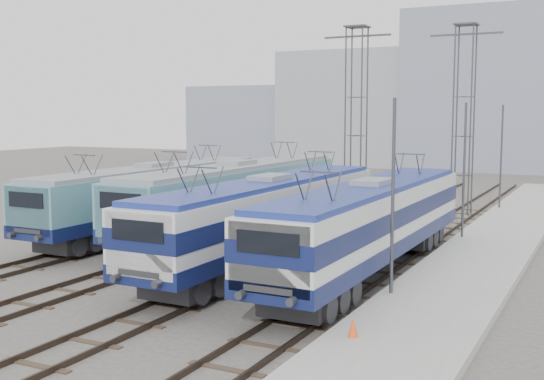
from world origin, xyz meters
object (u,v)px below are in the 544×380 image
at_px(locomotive_center_left, 235,193).
at_px(locomotive_center_right, 268,212).
at_px(mast_mid, 464,173).
at_px(mast_rear, 501,159).
at_px(catenary_tower_east, 464,110).
at_px(locomotive_far_left, 152,193).
at_px(locomotive_far_right, 370,219).
at_px(mast_front, 393,201).
at_px(catenary_tower_west, 356,110).
at_px(safety_cone, 353,327).

height_order(locomotive_center_left, locomotive_center_right, locomotive_center_left).
xyz_separation_m(locomotive_center_left, locomotive_center_right, (4.50, -4.98, -0.03)).
distance_m(mast_mid, mast_rear, 12.00).
bearing_deg(catenary_tower_east, locomotive_far_left, -131.44).
bearing_deg(mast_rear, locomotive_far_right, -95.07).
bearing_deg(catenary_tower_east, locomotive_far_right, -89.24).
xyz_separation_m(locomotive_center_left, catenary_tower_east, (8.75, 13.93, 4.31)).
height_order(locomotive_center_right, mast_rear, mast_rear).
bearing_deg(mast_rear, mast_front, -90.00).
bearing_deg(locomotive_far_right, locomotive_far_left, 164.09).
height_order(locomotive_far_left, catenary_tower_west, catenary_tower_west).
relative_size(locomotive_far_left, locomotive_center_right, 0.99).
relative_size(locomotive_far_left, mast_mid, 2.55).
xyz_separation_m(locomotive_center_right, catenary_tower_west, (-2.25, 16.92, 4.34)).
xyz_separation_m(catenary_tower_west, mast_front, (8.60, -20.00, -3.14)).
xyz_separation_m(locomotive_far_left, mast_front, (15.35, -6.99, 1.28)).
bearing_deg(mast_rear, locomotive_center_right, -106.89).
relative_size(locomotive_center_left, mast_mid, 2.68).
xyz_separation_m(locomotive_far_left, locomotive_far_right, (13.50, -3.85, 0.08)).
relative_size(locomotive_far_right, catenary_tower_west, 1.50).
xyz_separation_m(locomotive_center_right, mast_mid, (6.35, 8.92, 1.20)).
bearing_deg(mast_front, mast_rear, 90.00).
relative_size(locomotive_far_right, catenary_tower_east, 1.50).
bearing_deg(catenary_tower_east, locomotive_center_right, -102.66).
bearing_deg(mast_mid, locomotive_far_right, -101.80).
distance_m(locomotive_center_left, mast_rear, 19.31).
height_order(locomotive_center_left, mast_rear, mast_rear).
distance_m(locomotive_center_left, catenary_tower_east, 17.01).
xyz_separation_m(mast_front, mast_mid, (0.00, 12.00, 0.00)).
relative_size(locomotive_center_left, safety_cone, 33.77).
distance_m(locomotive_center_left, safety_cone, 17.34).
bearing_deg(mast_mid, catenary_tower_west, 137.07).
bearing_deg(locomotive_far_left, mast_front, -24.49).
height_order(locomotive_far_left, mast_mid, mast_mid).
xyz_separation_m(locomotive_center_right, safety_cone, (6.79, -8.06, -1.72)).
bearing_deg(locomotive_far_left, safety_cone, -37.17).
xyz_separation_m(locomotive_center_right, catenary_tower_east, (4.25, 18.92, 4.34)).
height_order(locomotive_center_right, mast_mid, mast_mid).
relative_size(locomotive_far_left, catenary_tower_west, 1.49).
distance_m(locomotive_far_left, mast_rear, 22.95).
height_order(locomotive_far_left, catenary_tower_east, catenary_tower_east).
bearing_deg(catenary_tower_east, mast_rear, 43.60).
height_order(mast_front, mast_mid, same).
xyz_separation_m(locomotive_center_right, locomotive_far_right, (4.50, 0.06, 0.00)).
relative_size(locomotive_far_left, catenary_tower_east, 1.49).
xyz_separation_m(locomotive_far_right, safety_cone, (2.29, -8.12, -1.73)).
relative_size(catenary_tower_east, safety_cone, 21.61).
xyz_separation_m(locomotive_center_right, mast_front, (6.35, -3.08, 1.20)).
xyz_separation_m(mast_front, mast_rear, (0.00, 24.00, 0.00)).
bearing_deg(mast_mid, mast_front, -90.00).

